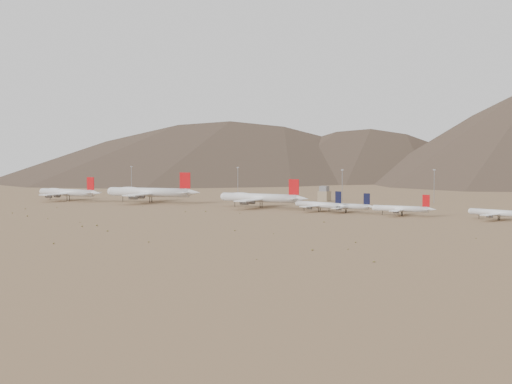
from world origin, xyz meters
The scene contains 15 objects.
ground centered at (0.00, 0.00, 0.00)m, with size 3000.00×3000.00×0.00m, color #98734F.
mountain_ridge centered at (0.00, 900.00, 150.00)m, with size 4400.00×1000.00×300.00m.
widebody_west centered at (-147.76, 19.78, 6.61)m, with size 64.62×49.53×19.18m.
widebody_centre centered at (-78.18, 37.47, 8.06)m, with size 77.53×60.90×23.37m.
widebody_east centered at (20.26, 38.15, 7.03)m, with size 68.66×52.79×20.38m.
narrowbody_a centered at (70.14, 30.53, 4.51)m, with size 41.54×30.52×13.91m.
narrowbody_b centered at (87.93, 33.02, 4.18)m, with size 39.01×27.83×12.87m.
narrowbody_c centered at (126.18, 30.66, 4.29)m, with size 40.11×28.84×13.23m.
narrowbody_d centered at (183.63, 30.24, 4.32)m, with size 39.45×29.16×13.33m.
control_tower centered at (30.00, 120.00, 5.32)m, with size 8.00×8.00×12.00m.
mast_far_west centered at (-164.20, 114.79, 14.20)m, with size 2.00×0.60×25.70m.
mast_west centered at (-60.60, 135.00, 14.20)m, with size 2.00×0.60×25.70m.
mast_centre centered at (51.89, 105.59, 14.20)m, with size 2.00×0.60×25.70m.
mast_east centered at (110.10, 144.46, 14.20)m, with size 2.00×0.60×25.70m.
desert_scrub centered at (-8.64, -91.22, 0.31)m, with size 433.47×178.32×0.87m.
Camera 1 is at (274.97, -384.83, 39.14)m, focal length 50.00 mm.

